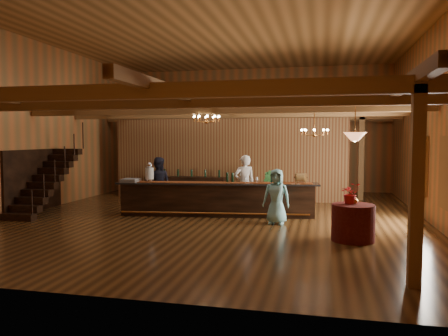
% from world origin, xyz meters
% --- Properties ---
extents(floor, '(14.00, 14.00, 0.00)m').
position_xyz_m(floor, '(0.00, 0.00, 0.00)').
color(floor, brown).
rests_on(floor, ground).
extents(ceiling, '(14.00, 14.00, 0.00)m').
position_xyz_m(ceiling, '(0.00, 0.00, 5.50)').
color(ceiling, '#AD773F').
rests_on(ceiling, wall_back).
extents(wall_back, '(12.00, 0.10, 5.50)m').
position_xyz_m(wall_back, '(0.00, 7.00, 2.75)').
color(wall_back, '#AD5D2E').
rests_on(wall_back, floor).
extents(wall_front, '(12.00, 0.10, 5.50)m').
position_xyz_m(wall_front, '(0.00, -7.00, 2.75)').
color(wall_front, '#AD5D2E').
rests_on(wall_front, floor).
extents(wall_left, '(0.10, 14.00, 5.50)m').
position_xyz_m(wall_left, '(-6.00, 0.00, 2.75)').
color(wall_left, '#AD5D2E').
rests_on(wall_left, floor).
extents(wall_right, '(0.10, 14.00, 5.50)m').
position_xyz_m(wall_right, '(6.00, 0.00, 2.75)').
color(wall_right, '#AD5D2E').
rests_on(wall_right, floor).
extents(beam_grid, '(11.90, 13.90, 0.39)m').
position_xyz_m(beam_grid, '(0.00, 0.51, 3.24)').
color(beam_grid, brown).
rests_on(beam_grid, wall_left).
extents(support_posts, '(9.20, 10.20, 3.20)m').
position_xyz_m(support_posts, '(0.00, -0.50, 1.60)').
color(support_posts, brown).
rests_on(support_posts, floor).
extents(partition_wall, '(9.00, 0.18, 3.10)m').
position_xyz_m(partition_wall, '(-0.50, 3.50, 1.55)').
color(partition_wall, brown).
rests_on(partition_wall, floor).
extents(window_right_front, '(0.12, 1.05, 1.75)m').
position_xyz_m(window_right_front, '(5.95, -1.60, 1.55)').
color(window_right_front, white).
rests_on(window_right_front, wall_right).
extents(window_right_back, '(0.12, 1.05, 1.75)m').
position_xyz_m(window_right_back, '(5.95, 1.00, 1.55)').
color(window_right_back, white).
rests_on(window_right_back, wall_right).
extents(staircase, '(1.00, 2.80, 2.00)m').
position_xyz_m(staircase, '(-5.45, -0.74, 1.00)').
color(staircase, black).
rests_on(staircase, floor).
extents(backroom_boxes, '(4.10, 0.60, 1.10)m').
position_xyz_m(backroom_boxes, '(-0.29, 5.50, 0.53)').
color(backroom_boxes, black).
rests_on(backroom_boxes, floor).
extents(tasting_bar, '(6.15, 1.54, 1.03)m').
position_xyz_m(tasting_bar, '(-0.06, -0.03, 0.52)').
color(tasting_bar, black).
rests_on(tasting_bar, floor).
extents(beverage_dispenser, '(0.26, 0.26, 0.60)m').
position_xyz_m(beverage_dispenser, '(-2.14, -0.25, 1.30)').
color(beverage_dispenser, silver).
rests_on(beverage_dispenser, tasting_bar).
extents(glass_rack_tray, '(0.50, 0.50, 0.10)m').
position_xyz_m(glass_rack_tray, '(-2.70, -0.42, 1.07)').
color(glass_rack_tray, gray).
rests_on(glass_rack_tray, tasting_bar).
extents(raffle_drum, '(0.34, 0.24, 0.30)m').
position_xyz_m(raffle_drum, '(2.44, 0.25, 1.19)').
color(raffle_drum, '#A5783B').
rests_on(raffle_drum, tasting_bar).
extents(bar_bottle_0, '(0.07, 0.07, 0.30)m').
position_xyz_m(bar_bottle_0, '(0.23, 0.13, 1.17)').
color(bar_bottle_0, black).
rests_on(bar_bottle_0, tasting_bar).
extents(bar_bottle_1, '(0.07, 0.07, 0.30)m').
position_xyz_m(bar_bottle_1, '(0.39, 0.15, 1.17)').
color(bar_bottle_1, black).
rests_on(bar_bottle_1, tasting_bar).
extents(backbar_shelf, '(3.13, 0.51, 0.88)m').
position_xyz_m(backbar_shelf, '(-2.10, 3.17, 0.44)').
color(backbar_shelf, black).
rests_on(backbar_shelf, floor).
extents(round_table, '(0.98, 0.98, 0.85)m').
position_xyz_m(round_table, '(3.76, -2.47, 0.42)').
color(round_table, '#3D0604').
rests_on(round_table, floor).
extents(chandelier_left, '(0.80, 0.80, 0.41)m').
position_xyz_m(chandelier_left, '(-0.31, -0.26, 2.94)').
color(chandelier_left, '#B86C2C').
rests_on(chandelier_left, beam_grid).
extents(chandelier_right, '(0.80, 0.80, 0.80)m').
position_xyz_m(chandelier_right, '(2.81, 0.62, 2.55)').
color(chandelier_right, '#B86C2C').
rests_on(chandelier_right, beam_grid).
extents(pendant_lamp, '(0.52, 0.52, 0.90)m').
position_xyz_m(pendant_lamp, '(3.76, -2.47, 2.40)').
color(pendant_lamp, '#B86C2C').
rests_on(pendant_lamp, beam_grid).
extents(bartender, '(0.79, 0.67, 1.83)m').
position_xyz_m(bartender, '(0.67, 0.68, 0.92)').
color(bartender, white).
rests_on(bartender, floor).
extents(staff_second, '(0.93, 0.77, 1.74)m').
position_xyz_m(staff_second, '(-2.22, 0.66, 0.87)').
color(staff_second, '#1D1D2D').
rests_on(staff_second, floor).
extents(guest, '(0.79, 0.56, 1.52)m').
position_xyz_m(guest, '(1.84, -0.88, 0.76)').
color(guest, '#7CC7CC').
rests_on(guest, floor).
extents(floor_plant, '(0.78, 0.67, 1.25)m').
position_xyz_m(floor_plant, '(1.16, 2.51, 0.63)').
color(floor_plant, '#1E4A1E').
rests_on(floor_plant, floor).
extents(table_flowers, '(0.51, 0.46, 0.50)m').
position_xyz_m(table_flowers, '(3.70, -2.41, 1.09)').
color(table_flowers, red).
rests_on(table_flowers, round_table).
extents(table_vase, '(0.21, 0.21, 0.33)m').
position_xyz_m(table_vase, '(3.77, -2.40, 1.01)').
color(table_vase, '#B86C2C').
rests_on(table_vase, round_table).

